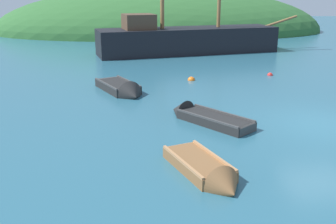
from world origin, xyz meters
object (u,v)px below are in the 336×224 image
sailing_ship (186,43)px  rowboat_outer_right (203,118)px  buoy_red (270,75)px  rowboat_far (207,173)px  buoy_orange (191,80)px  rowboat_portside (123,90)px

sailing_ship → rowboat_outer_right: size_ratio=4.74×
rowboat_outer_right → buoy_red: 9.46m
rowboat_far → buoy_red: bearing=134.3°
buoy_red → buoy_orange: size_ratio=0.79×
rowboat_outer_right → rowboat_far: bearing=133.3°
sailing_ship → buoy_orange: size_ratio=41.51×
buoy_orange → rowboat_far: bearing=-95.1°
sailing_ship → buoy_red: (3.93, -8.66, -0.76)m
sailing_ship → rowboat_outer_right: sailing_ship is taller
rowboat_far → rowboat_portside: 9.45m
rowboat_far → buoy_red: size_ratio=9.90×
sailing_ship → rowboat_outer_right: (-1.25, -16.57, -0.66)m
rowboat_far → buoy_orange: 11.64m
rowboat_portside → buoy_red: size_ratio=11.77×
sailing_ship → buoy_red: sailing_ship is taller
rowboat_outer_right → rowboat_portside: size_ratio=0.94×
buoy_red → rowboat_portside: bearing=-157.4°
buoy_red → sailing_ship: bearing=114.4°
rowboat_outer_right → sailing_ship: bearing=-43.7°
sailing_ship → rowboat_portside: 12.97m
rowboat_far → buoy_red: (5.78, 12.58, -0.10)m
sailing_ship → rowboat_far: sailing_ship is taller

